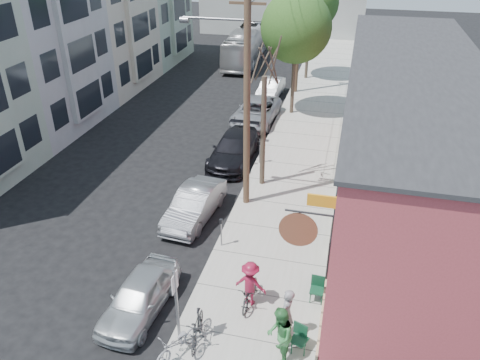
% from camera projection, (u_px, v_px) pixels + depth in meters
% --- Properties ---
extents(ground, '(120.00, 120.00, 0.00)m').
position_uv_depth(ground, '(166.00, 245.00, 18.80)').
color(ground, black).
extents(sidewalk, '(4.50, 58.00, 0.15)m').
position_uv_depth(sidewalk, '(305.00, 143.00, 27.19)').
color(sidewalk, '#AAA89D').
rests_on(sidewalk, ground).
extents(cafe_building, '(6.60, 20.20, 6.61)m').
position_uv_depth(cafe_building, '(405.00, 142.00, 19.53)').
color(cafe_building, '#A63D45').
rests_on(cafe_building, ground).
extents(apartment_row, '(6.30, 32.00, 9.00)m').
position_uv_depth(apartment_row, '(72.00, 39.00, 30.93)').
color(apartment_row, '#9CAE94').
rests_on(apartment_row, ground).
extents(sign_post, '(0.07, 0.45, 2.80)m').
position_uv_depth(sign_post, '(176.00, 301.00, 13.47)').
color(sign_post, slate).
rests_on(sign_post, sidewalk).
extents(parking_meter_near, '(0.14, 0.14, 1.24)m').
position_uv_depth(parking_meter_near, '(221.00, 228.00, 18.13)').
color(parking_meter_near, slate).
rests_on(parking_meter_near, sidewalk).
extents(parking_meter_far, '(0.14, 0.14, 1.24)m').
position_uv_depth(parking_meter_far, '(260.00, 149.00, 24.38)').
color(parking_meter_far, slate).
rests_on(parking_meter_far, sidewalk).
extents(utility_pole_near, '(3.57, 0.28, 10.00)m').
position_uv_depth(utility_pole_near, '(246.00, 91.00, 18.83)').
color(utility_pole_near, '#503A28').
rests_on(utility_pole_near, sidewalk).
extents(utility_pole_far, '(1.80, 0.28, 10.00)m').
position_uv_depth(utility_pole_far, '(299.00, 19.00, 32.47)').
color(utility_pole_far, '#503A28').
rests_on(utility_pole_far, sidewalk).
extents(tree_bare, '(0.24, 0.24, 5.34)m').
position_uv_depth(tree_bare, '(263.00, 133.00, 21.60)').
color(tree_bare, '#44392C').
rests_on(tree_bare, sidewalk).
extents(tree_leafy_mid, '(4.36, 4.36, 7.68)m').
position_uv_depth(tree_leafy_mid, '(296.00, 28.00, 28.56)').
color(tree_leafy_mid, '#44392C').
rests_on(tree_leafy_mid, sidewalk).
extents(tree_leafy_far, '(4.18, 4.18, 7.86)m').
position_uv_depth(tree_leafy_far, '(311.00, 3.00, 35.21)').
color(tree_leafy_far, '#44392C').
rests_on(tree_leafy_far, sidewalk).
extents(patio_chair_a, '(0.53, 0.53, 0.88)m').
position_uv_depth(patio_chair_a, '(317.00, 290.00, 15.68)').
color(patio_chair_a, '#124129').
rests_on(patio_chair_a, sidewalk).
extents(patio_chair_b, '(0.65, 0.65, 0.88)m').
position_uv_depth(patio_chair_b, '(299.00, 340.00, 13.83)').
color(patio_chair_b, '#124129').
rests_on(patio_chair_b, sidewalk).
extents(patron_grey, '(0.59, 0.75, 1.80)m').
position_uv_depth(patron_grey, '(286.00, 314.00, 14.11)').
color(patron_grey, gray).
rests_on(patron_grey, sidewalk).
extents(patron_green, '(0.84, 1.01, 1.90)m').
position_uv_depth(patron_green, '(280.00, 336.00, 13.30)').
color(patron_green, '#30783B').
rests_on(patron_green, sidewalk).
extents(cyclist, '(1.16, 0.78, 1.67)m').
position_uv_depth(cyclist, '(250.00, 283.00, 15.38)').
color(cyclist, maroon).
rests_on(cyclist, sidewalk).
extents(cyclist_bike, '(0.67, 1.68, 0.87)m').
position_uv_depth(cyclist_bike, '(250.00, 293.00, 15.57)').
color(cyclist_bike, black).
rests_on(cyclist_bike, sidewalk).
extents(parked_bike_a, '(0.67, 1.72, 1.01)m').
position_uv_depth(parked_bike_a, '(197.00, 328.00, 14.13)').
color(parked_bike_a, black).
rests_on(parked_bike_a, sidewalk).
extents(parked_bike_b, '(1.25, 1.77, 0.88)m').
position_uv_depth(parked_bike_b, '(177.00, 344.00, 13.70)').
color(parked_bike_b, gray).
rests_on(parked_bike_b, sidewalk).
extents(car_0, '(1.79, 3.92, 1.30)m').
position_uv_depth(car_0, '(139.00, 296.00, 15.34)').
color(car_0, '#B5BABD').
rests_on(car_0, ground).
extents(car_1, '(1.83, 4.30, 1.38)m').
position_uv_depth(car_1, '(194.00, 205.00, 20.15)').
color(car_1, gray).
rests_on(car_1, ground).
extents(car_2, '(2.09, 5.03, 1.45)m').
position_uv_depth(car_2, '(234.00, 149.00, 24.94)').
color(car_2, black).
rests_on(car_2, ground).
extents(car_3, '(2.64, 5.33, 1.45)m').
position_uv_depth(car_3, '(256.00, 112.00, 29.70)').
color(car_3, '#A4A5AC').
rests_on(car_3, ground).
extents(car_4, '(1.58, 4.05, 1.31)m').
position_uv_depth(car_4, '(271.00, 88.00, 34.06)').
color(car_4, '#A9ADB0').
rests_on(car_4, ground).
extents(bus, '(2.84, 10.42, 2.88)m').
position_uv_depth(bus, '(246.00, 46.00, 42.13)').
color(bus, silver).
rests_on(bus, ground).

